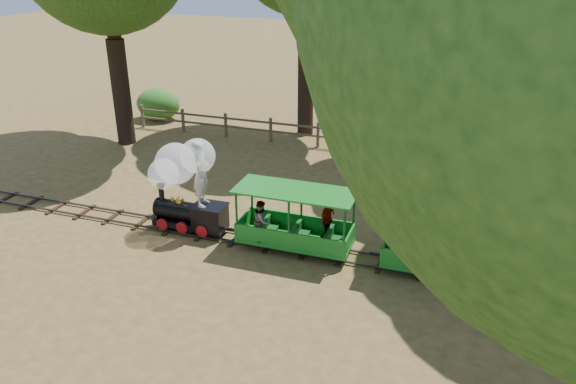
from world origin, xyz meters
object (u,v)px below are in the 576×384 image
(carriage_front, at_px, (294,225))
(locomotive, at_px, (184,178))
(fence, at_px, (343,136))
(carriage_rear, at_px, (448,248))

(carriage_front, bearing_deg, locomotive, 178.66)
(fence, bearing_deg, carriage_front, -85.10)
(carriage_front, bearing_deg, carriage_rear, 0.60)
(locomotive, height_order, carriage_rear, locomotive)
(locomotive, distance_m, carriage_rear, 7.17)
(locomotive, bearing_deg, carriage_front, -1.34)
(fence, bearing_deg, locomotive, -107.67)
(locomotive, distance_m, carriage_front, 3.33)
(carriage_front, distance_m, carriage_rear, 3.91)
(locomotive, relative_size, fence, 0.16)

